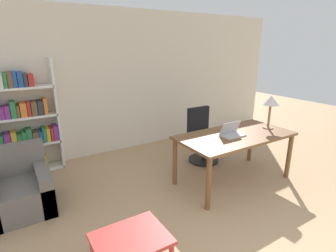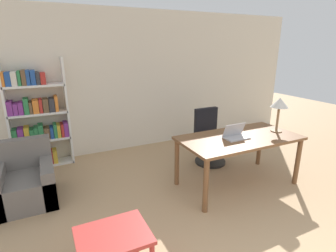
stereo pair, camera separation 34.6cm
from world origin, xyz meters
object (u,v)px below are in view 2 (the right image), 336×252
at_px(desk, 239,143).
at_px(bookshelf, 37,121).
at_px(table_lamp, 280,104).
at_px(side_table_blue, 113,242).
at_px(office_chair, 209,140).
at_px(laptop, 235,135).
at_px(armchair, 25,183).

bearing_deg(desk, bookshelf, 142.89).
xyz_separation_m(table_lamp, side_table_blue, (-2.80, -0.87, -0.76)).
height_order(table_lamp, side_table_blue, table_lamp).
bearing_deg(office_chair, table_lamp, -57.34).
distance_m(side_table_blue, bookshelf, 3.00).
bearing_deg(bookshelf, desk, -37.11).
relative_size(desk, laptop, 5.02).
height_order(desk, table_lamp, table_lamp).
bearing_deg(table_lamp, desk, 175.99).
distance_m(desk, bookshelf, 3.32).
height_order(armchair, bookshelf, bookshelf).
bearing_deg(side_table_blue, laptop, 24.11).
distance_m(desk, laptop, 0.17).
bearing_deg(desk, armchair, 162.71).
xyz_separation_m(side_table_blue, bookshelf, (-0.53, 2.92, 0.39)).
bearing_deg(table_lamp, bookshelf, 148.35).
distance_m(laptop, office_chair, 0.99).
relative_size(laptop, side_table_blue, 0.58).
distance_m(office_chair, armchair, 2.96).
bearing_deg(laptop, desk, 9.64).
bearing_deg(laptop, armchair, 161.89).
xyz_separation_m(desk, table_lamp, (0.68, -0.05, 0.52)).
bearing_deg(bookshelf, side_table_blue, -79.72).
height_order(office_chair, side_table_blue, office_chair).
bearing_deg(bookshelf, table_lamp, -31.65).
relative_size(laptop, office_chair, 0.36).
bearing_deg(bookshelf, laptop, -38.29).
height_order(desk, bookshelf, bookshelf).
distance_m(desk, office_chair, 0.92).
distance_m(desk, side_table_blue, 2.32).
xyz_separation_m(side_table_blue, armchair, (-0.75, 1.81, -0.17)).
xyz_separation_m(armchair, bookshelf, (0.22, 1.11, 0.56)).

